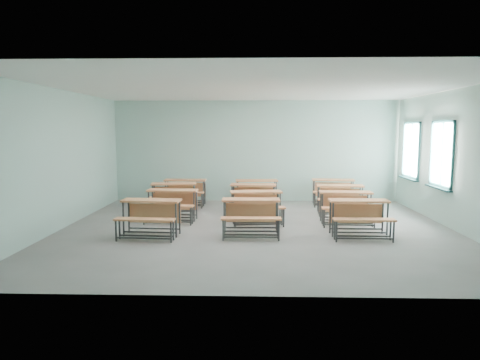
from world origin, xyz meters
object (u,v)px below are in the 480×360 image
at_px(desk_unit_r2c0, 174,193).
at_px(desk_unit_r3c2, 333,188).
at_px(desk_unit_r1c0, 172,200).
at_px(desk_unit_r1c2, 346,203).
at_px(desk_unit_r0c2, 360,212).
at_px(desk_unit_r2c2, 340,195).
at_px(desk_unit_r0c1, 251,211).
at_px(desk_unit_r3c1, 257,189).
at_px(desk_unit_r0c0, 150,212).
at_px(desk_unit_r1c1, 257,202).
at_px(desk_unit_r3c0, 185,188).
at_px(desk_unit_r2c1, 253,194).

relative_size(desk_unit_r2c0, desk_unit_r3c2, 1.01).
xyz_separation_m(desk_unit_r1c0, desk_unit_r1c2, (4.29, -0.22, 0.00)).
relative_size(desk_unit_r0c2, desk_unit_r2c2, 0.96).
bearing_deg(desk_unit_r0c1, desk_unit_r0c2, -1.76).
distance_m(desk_unit_r1c2, desk_unit_r2c0, 4.73).
bearing_deg(desk_unit_r1c2, desk_unit_r2c0, 163.88).
bearing_deg(desk_unit_r3c2, desk_unit_r2c2, -88.26).
xyz_separation_m(desk_unit_r0c2, desk_unit_r1c0, (-4.31, 1.47, 0.00)).
xyz_separation_m(desk_unit_r2c0, desk_unit_r3c1, (2.35, 0.87, 0.00)).
bearing_deg(desk_unit_r3c2, desk_unit_r3c1, -170.03).
bearing_deg(desk_unit_r3c1, desk_unit_r2c0, -164.09).
xyz_separation_m(desk_unit_r0c0, desk_unit_r1c0, (0.17, 1.57, 0.00)).
height_order(desk_unit_r0c1, desk_unit_r2c2, same).
bearing_deg(desk_unit_r2c2, desk_unit_r1c1, -146.79).
distance_m(desk_unit_r0c2, desk_unit_r1c2, 1.25).
xyz_separation_m(desk_unit_r1c1, desk_unit_r3c2, (2.34, 2.60, 0.00)).
bearing_deg(desk_unit_r0c2, desk_unit_r3c0, 140.02).
relative_size(desk_unit_r0c1, desk_unit_r0c2, 1.01).
height_order(desk_unit_r1c1, desk_unit_r3c0, same).
xyz_separation_m(desk_unit_r0c0, desk_unit_r0c2, (4.48, 0.11, 0.00)).
bearing_deg(desk_unit_r1c1, desk_unit_r3c2, 40.24).
height_order(desk_unit_r0c2, desk_unit_r3c0, same).
height_order(desk_unit_r0c0, desk_unit_r1c1, same).
relative_size(desk_unit_r1c1, desk_unit_r1c2, 1.05).
height_order(desk_unit_r3c1, desk_unit_r3c2, same).
bearing_deg(desk_unit_r3c0, desk_unit_r0c1, -60.08).
height_order(desk_unit_r1c1, desk_unit_r2c2, same).
distance_m(desk_unit_r1c0, desk_unit_r2c2, 4.53).
height_order(desk_unit_r2c1, desk_unit_r3c1, same).
height_order(desk_unit_r0c2, desk_unit_r1c0, same).
bearing_deg(desk_unit_r3c1, desk_unit_r0c0, -126.35).
bearing_deg(desk_unit_r0c1, desk_unit_r3c1, 86.68).
xyz_separation_m(desk_unit_r1c0, desk_unit_r2c0, (-0.19, 1.29, 0.00)).
bearing_deg(desk_unit_r3c0, desk_unit_r1c2, -28.37).
height_order(desk_unit_r1c2, desk_unit_r2c2, same).
height_order(desk_unit_r0c0, desk_unit_r1c2, same).
bearing_deg(desk_unit_r0c1, desk_unit_r3c2, 56.24).
distance_m(desk_unit_r2c1, desk_unit_r2c2, 2.37).
relative_size(desk_unit_r0c2, desk_unit_r3c2, 0.96).
relative_size(desk_unit_r1c0, desk_unit_r1c1, 0.96).
distance_m(desk_unit_r2c0, desk_unit_r2c1, 2.23).
height_order(desk_unit_r0c2, desk_unit_r2c0, same).
relative_size(desk_unit_r1c0, desk_unit_r1c2, 1.01).
xyz_separation_m(desk_unit_r1c0, desk_unit_r1c1, (2.12, -0.22, 0.00)).
distance_m(desk_unit_r0c0, desk_unit_r0c2, 4.48).
distance_m(desk_unit_r0c1, desk_unit_r2c1, 2.55).
bearing_deg(desk_unit_r3c1, desk_unit_r3c2, 1.12).
bearing_deg(desk_unit_r1c1, desk_unit_r2c2, 21.06).
distance_m(desk_unit_r1c2, desk_unit_r3c0, 4.95).
bearing_deg(desk_unit_r1c0, desk_unit_r0c1, -32.52).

